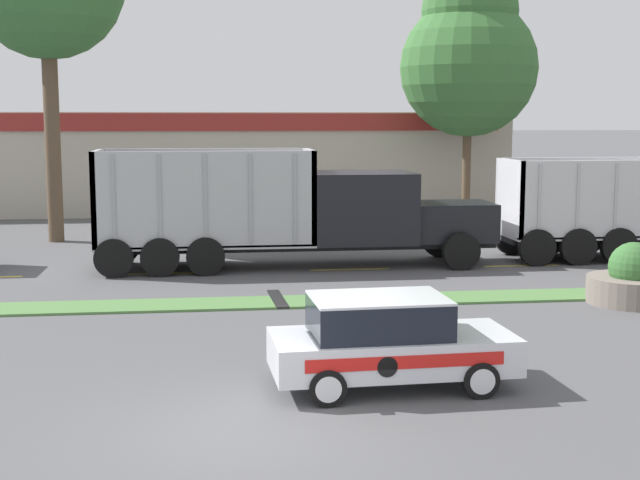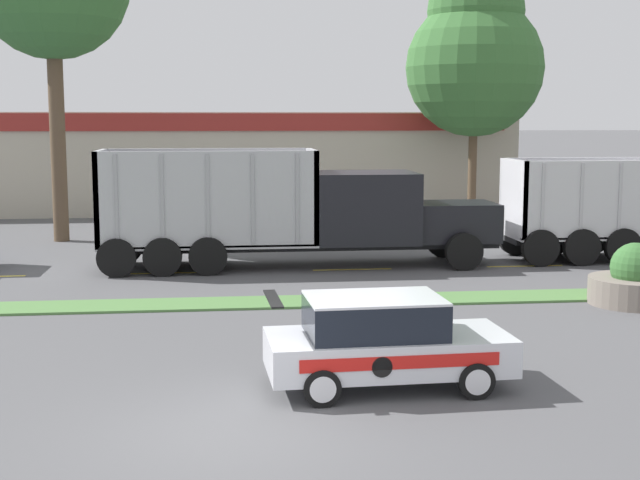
% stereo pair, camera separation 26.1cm
% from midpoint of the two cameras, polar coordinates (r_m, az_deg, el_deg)
% --- Properties ---
extents(ground_plane, '(600.00, 600.00, 0.00)m').
position_cam_midpoint_polar(ground_plane, '(13.24, -5.49, -12.32)').
color(ground_plane, '#515154').
extents(grass_verge, '(120.00, 1.41, 0.06)m').
position_cam_midpoint_polar(grass_verge, '(22.01, -6.24, -4.07)').
color(grass_verge, '#517F42').
rests_on(grass_verge, ground_plane).
extents(centre_line_4, '(2.40, 0.14, 0.01)m').
position_cam_midpoint_polar(centre_line_4, '(26.67, -9.91, -2.11)').
color(centre_line_4, yellow).
rests_on(centre_line_4, ground_plane).
extents(centre_line_5, '(2.40, 0.14, 0.01)m').
position_cam_midpoint_polar(centre_line_5, '(26.95, 1.64, -1.89)').
color(centre_line_5, yellow).
rests_on(centre_line_5, ground_plane).
extents(centre_line_6, '(2.40, 0.14, 0.01)m').
position_cam_midpoint_polar(centre_line_6, '(28.29, 12.52, -1.61)').
color(centre_line_6, yellow).
rests_on(centre_line_6, ground_plane).
extents(dump_truck_mid, '(12.19, 2.83, 3.60)m').
position_cam_midpoint_polar(dump_truck_mid, '(27.38, -0.06, 1.61)').
color(dump_truck_mid, black).
rests_on(dump_truck_mid, ground_plane).
extents(rally_car, '(4.17, 2.06, 1.61)m').
position_cam_midpoint_polar(rally_car, '(15.21, 3.86, -6.45)').
color(rally_car, silver).
rests_on(rally_car, ground_plane).
extents(stone_planter, '(2.25, 2.25, 1.52)m').
position_cam_midpoint_polar(stone_planter, '(23.28, 19.11, -2.54)').
color(stone_planter, slate).
rests_on(stone_planter, ground_plane).
extents(store_building_backdrop, '(30.29, 12.10, 4.80)m').
position_cam_midpoint_polar(store_building_backdrop, '(47.42, -8.14, 5.16)').
color(store_building_backdrop, '#BCB29E').
rests_on(store_building_backdrop, ground_plane).
extents(tree_behind_centre, '(6.09, 6.09, 11.32)m').
position_cam_midpoint_polar(tree_behind_centre, '(40.64, 9.33, 11.70)').
color(tree_behind_centre, brown).
rests_on(tree_behind_centre, ground_plane).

